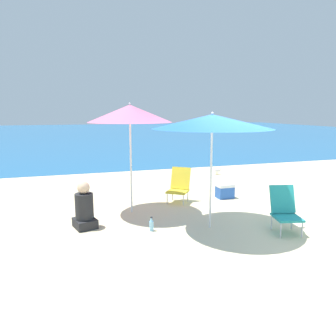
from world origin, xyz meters
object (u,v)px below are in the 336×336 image
at_px(beach_chair_yellow, 179,185).
at_px(person_seated_near, 84,209).
at_px(beach_umbrella_pink, 130,114).
at_px(cooler_box, 225,191).
at_px(beach_umbrella_blue, 212,122).
at_px(beach_chair_teal, 285,208).
at_px(water_bottle, 151,225).
at_px(seagull, 217,170).

xyz_separation_m(beach_chair_yellow, person_seated_near, (-2.17, -1.08, -0.05)).
distance_m(beach_umbrella_pink, cooler_box, 3.00).
bearing_deg(beach_umbrella_blue, beach_chair_teal, -24.72).
height_order(person_seated_near, water_bottle, person_seated_near).
xyz_separation_m(beach_umbrella_pink, beach_chair_teal, (2.29, -1.86, -1.60)).
height_order(beach_umbrella_blue, seagull, beach_umbrella_blue).
bearing_deg(seagull, water_bottle, -128.27).
bearing_deg(beach_chair_yellow, person_seated_near, -116.49).
xyz_separation_m(beach_umbrella_pink, water_bottle, (0.11, -1.16, -1.90)).
distance_m(beach_umbrella_blue, beach_chair_yellow, 2.30).
height_order(person_seated_near, cooler_box, person_seated_near).
distance_m(beach_chair_yellow, beach_chair_teal, 2.54).
relative_size(beach_umbrella_pink, cooler_box, 5.67).
bearing_deg(beach_umbrella_blue, cooler_box, 55.40).
bearing_deg(person_seated_near, water_bottle, -40.65).
distance_m(beach_umbrella_pink, water_bottle, 2.23).
distance_m(beach_chair_yellow, seagull, 3.53).
distance_m(beach_umbrella_blue, person_seated_near, 2.70).
distance_m(cooler_box, seagull, 2.94).
distance_m(beach_umbrella_blue, water_bottle, 2.06).
distance_m(water_bottle, cooler_box, 2.73).
bearing_deg(beach_chair_teal, person_seated_near, 173.71).
bearing_deg(person_seated_near, seagull, 25.14).
height_order(water_bottle, seagull, water_bottle).
xyz_separation_m(beach_umbrella_blue, beach_chair_yellow, (0.05, 1.76, -1.48)).
distance_m(beach_umbrella_blue, beach_umbrella_pink, 1.75).
relative_size(beach_umbrella_blue, seagull, 7.65).
relative_size(beach_chair_yellow, beach_chair_teal, 1.00).
bearing_deg(water_bottle, cooler_box, 35.19).
bearing_deg(cooler_box, person_seated_near, -162.42).
relative_size(beach_umbrella_pink, water_bottle, 8.86).
bearing_deg(beach_chair_teal, beach_umbrella_pink, 155.16).
relative_size(beach_chair_teal, person_seated_near, 0.92).
bearing_deg(seagull, beach_umbrella_pink, -138.18).
height_order(beach_chair_yellow, water_bottle, beach_chair_yellow).
xyz_separation_m(beach_chair_yellow, seagull, (2.29, 2.68, -0.26)).
bearing_deg(cooler_box, beach_chair_yellow, 178.79).
bearing_deg(beach_chair_yellow, seagull, 86.61).
relative_size(water_bottle, seagull, 0.93).
relative_size(person_seated_near, seagull, 3.13).
height_order(beach_umbrella_pink, beach_chair_teal, beach_umbrella_pink).
xyz_separation_m(beach_umbrella_blue, person_seated_near, (-2.12, 0.69, -1.53)).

